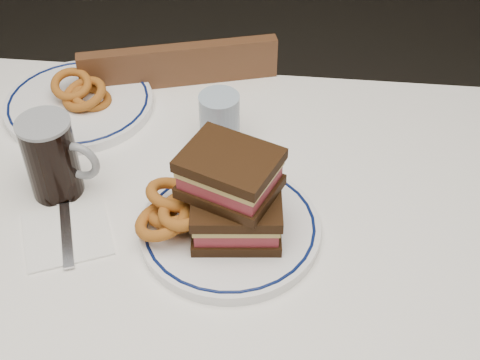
# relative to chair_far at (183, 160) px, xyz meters

# --- Properties ---
(dining_table) EXTENTS (1.27, 0.87, 0.75)m
(dining_table) POSITION_rel_chair_far_xyz_m (0.03, -0.49, 0.19)
(dining_table) COLOR white
(dining_table) RESTS_ON floor
(chair_far) EXTENTS (0.48, 0.48, 0.83)m
(chair_far) POSITION_rel_chair_far_xyz_m (0.00, 0.00, 0.00)
(chair_far) COLOR #442B16
(chair_far) RESTS_ON floor
(main_plate) EXTENTS (0.28, 0.28, 0.02)m
(main_plate) POSITION_rel_chair_far_xyz_m (0.17, -0.49, 0.31)
(main_plate) COLOR white
(main_plate) RESTS_ON dining_table
(reuben_sandwich) EXTENTS (0.16, 0.15, 0.14)m
(reuben_sandwich) POSITION_rel_chair_far_xyz_m (0.18, -0.50, 0.38)
(reuben_sandwich) COLOR black
(reuben_sandwich) RESTS_ON main_plate
(onion_rings_main) EXTENTS (0.13, 0.13, 0.09)m
(onion_rings_main) POSITION_rel_chair_far_xyz_m (0.10, -0.50, 0.35)
(onion_rings_main) COLOR brown
(onion_rings_main) RESTS_ON main_plate
(ketchup_ramekin) EXTENTS (0.06, 0.06, 0.03)m
(ketchup_ramekin) POSITION_rel_chair_far_xyz_m (0.14, -0.40, 0.33)
(ketchup_ramekin) COLOR silver
(ketchup_ramekin) RESTS_ON main_plate
(beer_mug) EXTENTS (0.13, 0.08, 0.14)m
(beer_mug) POSITION_rel_chair_far_xyz_m (-0.11, -0.43, 0.37)
(beer_mug) COLOR black
(beer_mug) RESTS_ON dining_table
(water_glass) EXTENTS (0.07, 0.07, 0.11)m
(water_glass) POSITION_rel_chair_far_xyz_m (0.13, -0.29, 0.35)
(water_glass) COLOR #92A6BD
(water_glass) RESTS_ON dining_table
(far_plate) EXTENTS (0.28, 0.28, 0.02)m
(far_plate) POSITION_rel_chair_far_xyz_m (-0.14, -0.21, 0.31)
(far_plate) COLOR white
(far_plate) RESTS_ON dining_table
(onion_rings_far) EXTENTS (0.12, 0.10, 0.06)m
(onion_rings_far) POSITION_rel_chair_far_xyz_m (-0.13, -0.20, 0.33)
(onion_rings_far) COLOR brown
(onion_rings_far) RESTS_ON far_plate
(napkin_fork) EXTENTS (0.17, 0.18, 0.01)m
(napkin_fork) POSITION_rel_chair_far_xyz_m (-0.08, -0.52, 0.30)
(napkin_fork) COLOR white
(napkin_fork) RESTS_ON dining_table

